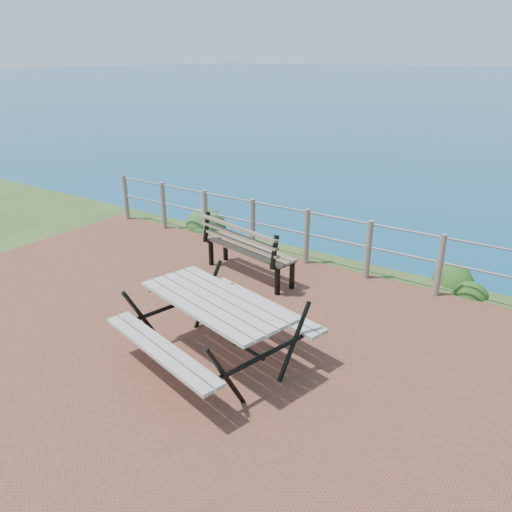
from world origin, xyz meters
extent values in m
cube|color=brown|center=(0.00, 0.00, 0.00)|extent=(10.00, 7.00, 0.12)
cylinder|color=#6B5B4C|center=(-4.60, 3.35, 0.52)|extent=(0.10, 0.10, 1.00)
cylinder|color=#6B5B4C|center=(-3.45, 3.35, 0.52)|extent=(0.10, 0.10, 1.00)
cylinder|color=#6B5B4C|center=(-2.30, 3.35, 0.52)|extent=(0.10, 0.10, 1.00)
cylinder|color=#6B5B4C|center=(-1.15, 3.35, 0.52)|extent=(0.10, 0.10, 1.00)
cylinder|color=#6B5B4C|center=(0.00, 3.35, 0.52)|extent=(0.10, 0.10, 1.00)
cylinder|color=#6B5B4C|center=(1.15, 3.35, 0.52)|extent=(0.10, 0.10, 1.00)
cylinder|color=#6B5B4C|center=(2.30, 3.35, 0.52)|extent=(0.10, 0.10, 1.00)
cylinder|color=slate|center=(0.00, 3.35, 0.97)|extent=(9.40, 0.04, 0.04)
cylinder|color=slate|center=(0.00, 3.35, 0.57)|extent=(9.40, 0.04, 0.04)
cube|color=gray|center=(0.58, 0.04, 0.83)|extent=(2.10, 1.25, 0.04)
cube|color=gray|center=(0.58, 0.04, 0.50)|extent=(1.97, 0.75, 0.04)
cube|color=gray|center=(0.58, 0.04, 0.50)|extent=(1.97, 0.75, 0.04)
cylinder|color=black|center=(0.58, 0.04, 0.45)|extent=(1.65, 0.45, 0.05)
cube|color=brown|center=(-0.51, 2.32, 0.51)|extent=(1.82, 0.81, 0.04)
cube|color=brown|center=(-0.51, 2.32, 0.82)|extent=(1.75, 0.51, 0.40)
cube|color=black|center=(-0.51, 2.32, 0.26)|extent=(0.07, 0.08, 0.49)
cube|color=black|center=(-0.51, 2.32, 0.26)|extent=(0.07, 0.08, 0.49)
cube|color=black|center=(-0.51, 2.32, 0.26)|extent=(0.07, 0.08, 0.49)
cube|color=black|center=(-0.51, 2.32, 0.26)|extent=(0.07, 0.08, 0.49)
ellipsoid|color=#295A22|center=(-3.01, 3.99, 0.00)|extent=(0.83, 0.83, 0.59)
ellipsoid|color=#194816|center=(2.55, 3.91, 0.00)|extent=(0.67, 0.67, 0.37)
camera|label=1|loc=(3.89, -3.99, 3.50)|focal=35.00mm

